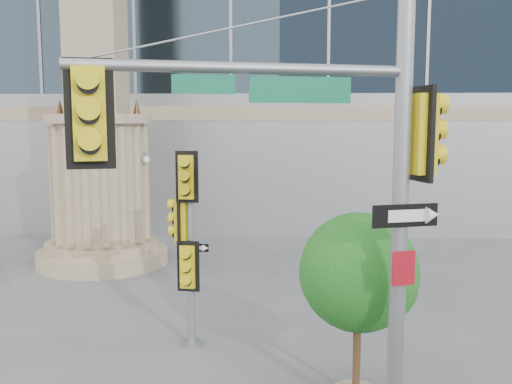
{
  "coord_description": "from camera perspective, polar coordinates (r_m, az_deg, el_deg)",
  "views": [
    {
      "loc": [
        0.18,
        -9.91,
        4.9
      ],
      "look_at": [
        -0.39,
        2.0,
        3.4
      ],
      "focal_mm": 40.0,
      "sensor_mm": 36.0,
      "label": 1
    }
  ],
  "objects": [
    {
      "name": "main_signal_pole",
      "position": [
        8.12,
        6.76,
        1.9
      ],
      "size": [
        5.07,
        1.9,
        6.71
      ],
      "rotation": [
        0.0,
        0.0,
        0.29
      ],
      "color": "slate",
      "rests_on": "ground"
    },
    {
      "name": "street_tree",
      "position": [
        10.21,
        10.43,
        -8.36
      ],
      "size": [
        2.13,
        2.08,
        3.32
      ],
      "color": "gray",
      "rests_on": "ground"
    },
    {
      "name": "secondary_signal_pole",
      "position": [
        12.22,
        -6.92,
        -3.96
      ],
      "size": [
        0.75,
        0.61,
        4.34
      ],
      "rotation": [
        0.0,
        0.0,
        -0.11
      ],
      "color": "slate",
      "rests_on": "ground"
    },
    {
      "name": "monument",
      "position": [
        19.9,
        -15.53,
        8.71
      ],
      "size": [
        4.4,
        4.4,
        16.6
      ],
      "color": "gray",
      "rests_on": "ground"
    }
  ]
}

